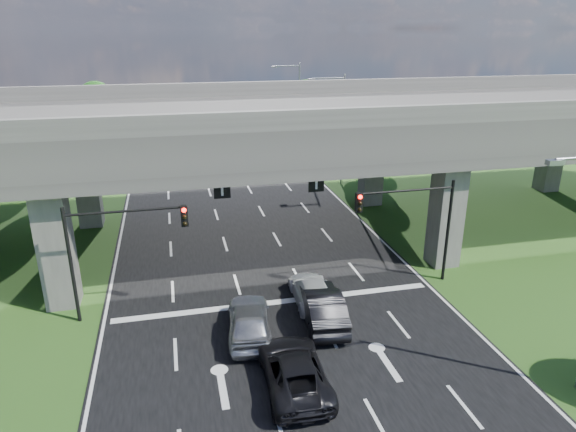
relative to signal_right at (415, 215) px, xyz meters
name	(u,v)px	position (x,y,z in m)	size (l,w,h in m)	color
ground	(292,339)	(-7.82, -3.94, -4.19)	(160.00, 160.00, 0.00)	#284D18
road	(256,253)	(-7.82, 6.06, -4.17)	(18.00, 120.00, 0.03)	black
overpass	(248,127)	(-7.82, 8.06, 3.73)	(80.00, 15.00, 10.00)	#353230
signal_right	(415,215)	(0.00, 0.00, 0.00)	(5.76, 0.54, 6.00)	black
signal_left	(116,240)	(-15.65, 0.00, 0.00)	(5.76, 0.54, 6.00)	black
streetlight_far	(339,122)	(2.27, 20.06, 1.66)	(3.38, 0.25, 10.00)	gray
streetlight_beyond	(296,99)	(2.27, 36.06, 1.66)	(3.38, 0.25, 10.00)	gray
tree_left_near	(60,141)	(-21.78, 22.06, 0.63)	(4.50, 4.50, 7.80)	black
tree_left_mid	(43,133)	(-24.78, 30.06, -0.01)	(3.91, 3.90, 6.76)	black
tree_left_far	(94,109)	(-20.78, 38.06, 0.95)	(4.80, 4.80, 8.32)	black
tree_right_near	(354,127)	(5.22, 24.06, 0.31)	(4.20, 4.20, 7.28)	black
tree_right_mid	(354,117)	(8.22, 32.06, -0.01)	(3.91, 3.90, 6.76)	black
tree_right_far	(303,103)	(4.22, 40.06, 0.63)	(4.50, 4.50, 7.80)	black
car_silver	(249,319)	(-9.74, -3.18, -3.32)	(1.98, 4.91, 1.67)	#A5A7AD
car_dark	(322,306)	(-6.02, -2.79, -3.31)	(1.80, 5.16, 1.70)	black
car_white	(312,291)	(-6.02, -0.94, -3.47)	(1.93, 4.75, 1.38)	#BDBDBD
car_trailing	(294,371)	(-8.56, -7.26, -3.42)	(2.44, 5.30, 1.47)	black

